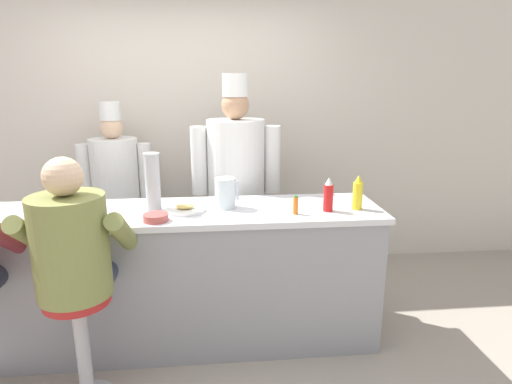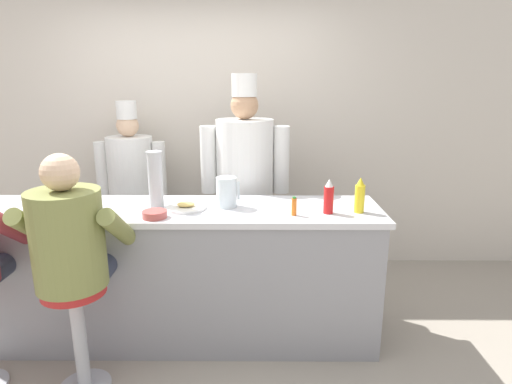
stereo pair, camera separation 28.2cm
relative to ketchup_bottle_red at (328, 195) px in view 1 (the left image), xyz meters
The scene contains 14 objects.
ground_plane 1.50m from the ketchup_bottle_red, 168.29° to the right, with size 20.00×20.00×0.00m, color #9E9384.
wall_back 1.81m from the ketchup_bottle_red, 124.69° to the left, with size 10.00×0.06×2.70m.
diner_counter 1.18m from the ketchup_bottle_red, behind, with size 2.79×0.65×0.97m.
ketchup_bottle_red is the anchor object (origin of this frame).
mustard_bottle_yellow 0.21m from the ketchup_bottle_red, ahead, with size 0.06×0.06×0.23m.
hot_sauce_bottle_orange 0.23m from the ketchup_bottle_red, 168.34° to the right, with size 0.03×0.03×0.12m.
water_pitcher_clear 0.68m from the ketchup_bottle_red, 167.81° to the left, with size 0.16×0.14×0.20m.
breakfast_plate 0.94m from the ketchup_bottle_red, behind, with size 0.26×0.26×0.05m.
cereal_bowl 1.11m from the ketchup_bottle_red, behind, with size 0.15×0.15×0.05m.
coffee_mug_tan 1.82m from the ketchup_bottle_red, behind, with size 0.13×0.08×0.09m.
cup_stack_steel 1.15m from the ketchup_bottle_red, behind, with size 0.10×0.10×0.38m.
diner_seated_olive 1.57m from the ketchup_bottle_red, 164.32° to the right, with size 0.59×0.58×1.43m.
cook_in_whites_near 1.97m from the ketchup_bottle_red, 144.88° to the left, with size 0.64×0.41×1.63m.
cook_in_whites_far 0.97m from the ketchup_bottle_red, 125.70° to the left, with size 0.72×0.46×1.85m.
Camera 1 is at (0.28, -2.43, 1.80)m, focal length 30.00 mm.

